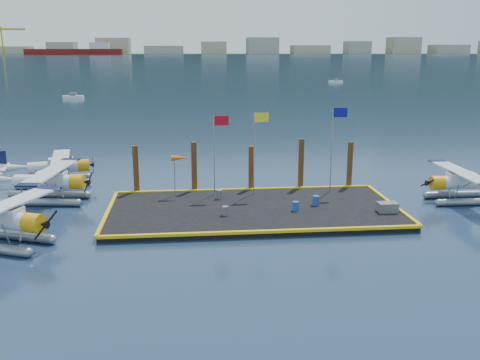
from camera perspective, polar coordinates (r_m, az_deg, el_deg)
The scene contains 21 objects.
ground at distance 37.56m, azimuth 1.42°, elevation -3.57°, with size 4000.00×4000.00×0.00m, color #162743.
dock at distance 37.50m, azimuth 1.42°, elevation -3.28°, with size 20.00×10.00×0.40m, color black.
dock_bumpers at distance 37.41m, azimuth 1.43°, elevation -2.86°, with size 20.25×10.25×0.18m, color gold, non-canonical shape.
far_backdrop at distance 1789.81m, azimuth 2.18°, elevation 13.89°, with size 3050.00×2050.00×810.00m.
seaplane_b at distance 42.39m, azimuth -19.86°, elevation -0.38°, with size 8.36×9.21×3.26m.
seaplane_c at distance 47.79m, azimuth -18.93°, elevation 1.16°, with size 8.01×8.75×3.09m.
seaplane_d at distance 43.43m, azimuth 22.88°, elevation -0.42°, with size 7.88×8.68×3.10m.
drum_1 at distance 36.94m, azimuth 5.96°, elevation -2.78°, with size 0.45×0.45×0.64m, color #1C479A.
drum_2 at distance 38.37m, azimuth 8.09°, elevation -2.17°, with size 0.49×0.49×0.68m, color #1C479A.
drum_3 at distance 35.74m, azimuth -1.58°, elevation -3.30°, with size 0.44×0.44×0.62m, color #58575C.
drum_5 at distance 39.63m, azimuth -2.23°, elevation -1.53°, with size 0.47×0.47×0.66m, color #58575C.
crate at distance 37.81m, azimuth 15.46°, elevation -2.81°, with size 1.31×0.87×0.66m, color #58575C.
flagpole_red at distance 39.99m, azimuth -2.49°, elevation 3.99°, with size 1.14×0.08×6.00m.
flagpole_yellow at distance 40.25m, azimuth 1.78°, elevation 4.23°, with size 1.14×0.08×6.20m.
flagpole_blue at distance 41.42m, azimuth 10.06°, elevation 4.54°, with size 1.14×0.08×6.50m.
windsock at distance 40.15m, azimuth -6.37°, elevation 2.26°, with size 1.40×0.44×3.12m.
piling_0 at distance 42.16m, azimuth -11.03°, elevation 0.94°, with size 0.44×0.44×4.00m, color #422212.
piling_1 at distance 41.95m, azimuth -4.91°, elevation 1.23°, with size 0.44×0.44×4.20m, color #422212.
piling_2 at distance 42.29m, azimuth 1.20°, elevation 1.10°, with size 0.44×0.44×3.80m, color #422212.
piling_3 at distance 42.90m, azimuth 6.52°, elevation 1.54°, with size 0.44×0.44×4.30m, color #422212.
piling_4 at distance 43.94m, azimuth 11.62°, elevation 1.44°, with size 0.44×0.44×4.00m, color #422212.
Camera 1 is at (-4.50, -35.53, 11.31)m, focal length 40.00 mm.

